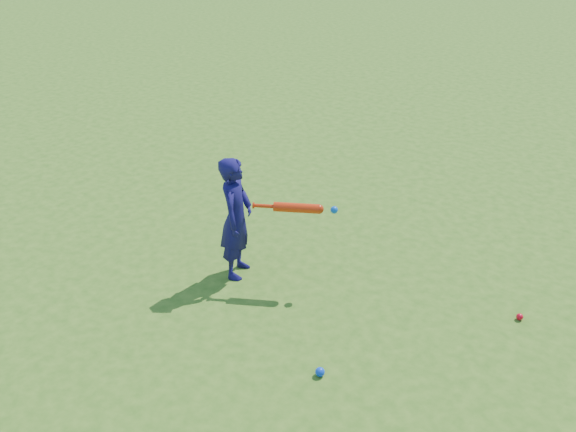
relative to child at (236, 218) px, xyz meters
The scene contains 5 objects.
ground 0.78m from the child, behind, with size 80.00×80.00×0.00m, color #386718.
child is the anchor object (origin of this frame).
ground_ball_red 2.75m from the child, 17.11° to the left, with size 0.06×0.06×0.06m, color red.
ground_ball_blue 1.77m from the child, 29.55° to the right, with size 0.08×0.08×0.08m, color blue.
bat_swing 0.65m from the child, 22.16° to the left, with size 0.73×0.41×0.09m.
Camera 1 is at (3.87, -4.26, 3.56)m, focal length 40.00 mm.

